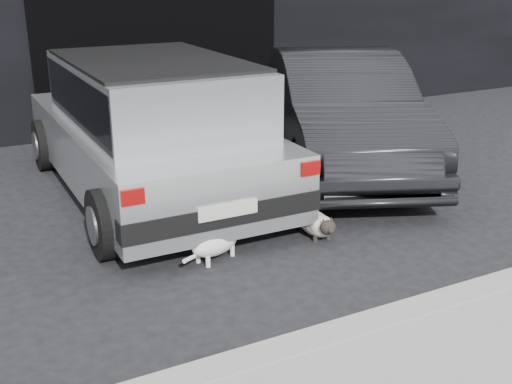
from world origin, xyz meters
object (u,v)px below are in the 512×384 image
silver_hatchback (151,122)px  cat_siamese (317,224)px  second_car (340,111)px  cat_white (218,240)px

silver_hatchback → cat_siamese: size_ratio=5.19×
second_car → silver_hatchback: bearing=-157.7°
silver_hatchback → cat_white: silver_hatchback is taller
second_car → cat_siamese: (-1.56, -1.88, -0.61)m
silver_hatchback → cat_white: bearing=-91.4°
silver_hatchback → second_car: 2.57m
silver_hatchback → second_car: size_ratio=0.97×
silver_hatchback → cat_white: size_ratio=5.96×
silver_hatchback → cat_siamese: 2.29m
cat_siamese → silver_hatchback: bearing=-54.8°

